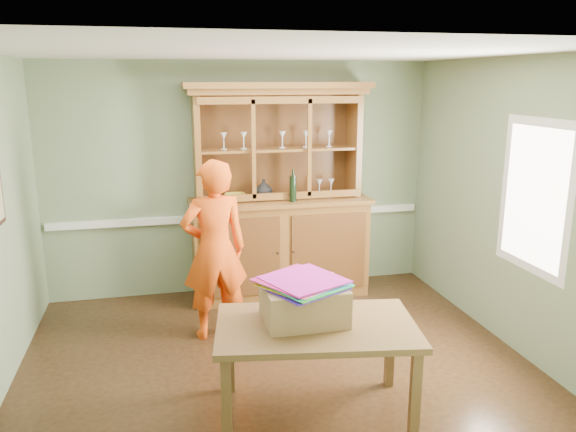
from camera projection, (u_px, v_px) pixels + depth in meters
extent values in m
plane|color=#422915|center=(277.00, 365.00, 5.03)|extent=(4.50, 4.50, 0.00)
plane|color=white|center=(276.00, 52.00, 4.38)|extent=(4.50, 4.50, 0.00)
plane|color=gray|center=(241.00, 179.00, 6.60)|extent=(4.50, 0.00, 4.50)
plane|color=gray|center=(514.00, 206.00, 5.20)|extent=(0.00, 4.00, 4.00)
plane|color=gray|center=(359.00, 314.00, 2.81)|extent=(4.50, 0.00, 4.50)
cube|color=white|center=(242.00, 216.00, 6.68)|extent=(4.41, 0.05, 0.08)
cube|color=white|center=(534.00, 197.00, 4.88)|extent=(0.03, 0.96, 1.36)
cube|color=white|center=(534.00, 197.00, 4.87)|extent=(0.01, 0.80, 1.20)
cube|color=brown|center=(280.00, 249.00, 6.58)|extent=(2.00, 0.61, 1.11)
cube|color=brown|center=(280.00, 201.00, 6.43)|extent=(2.07, 0.68, 0.04)
cube|color=brown|center=(274.00, 145.00, 6.57)|extent=(1.89, 0.04, 1.17)
cube|color=brown|center=(197.00, 149.00, 6.19)|extent=(0.07, 0.42, 1.17)
cube|color=brown|center=(354.00, 145.00, 6.59)|extent=(0.07, 0.42, 1.17)
cube|color=brown|center=(277.00, 91.00, 6.24)|extent=(2.00, 0.49, 0.07)
cube|color=brown|center=(278.00, 85.00, 6.21)|extent=(2.09, 0.53, 0.07)
cube|color=brown|center=(278.00, 149.00, 6.40)|extent=(1.76, 0.37, 0.03)
imported|color=#B2B2B7|center=(264.00, 189.00, 6.47)|extent=(0.20, 0.20, 0.21)
imported|color=gold|center=(235.00, 196.00, 6.41)|extent=(0.24, 0.24, 0.06)
cylinder|color=black|center=(293.00, 186.00, 6.24)|extent=(0.08, 0.08, 0.36)
cube|color=brown|center=(316.00, 327.00, 4.14)|extent=(1.59, 1.11, 0.05)
cube|color=brown|center=(226.00, 402.00, 3.84)|extent=(0.08, 0.08, 0.69)
cube|color=brown|center=(230.00, 352.00, 4.54)|extent=(0.08, 0.08, 0.69)
cube|color=brown|center=(415.00, 395.00, 3.92)|extent=(0.08, 0.08, 0.69)
cube|color=brown|center=(390.00, 347.00, 4.63)|extent=(0.08, 0.08, 0.69)
cube|color=#9A724F|center=(304.00, 303.00, 4.17)|extent=(0.60, 0.48, 0.28)
cube|color=#4520D3|center=(302.00, 286.00, 4.11)|extent=(0.69, 0.69, 0.01)
cube|color=yellow|center=(302.00, 285.00, 4.11)|extent=(0.69, 0.69, 0.01)
cube|color=green|center=(302.00, 284.00, 4.11)|extent=(0.69, 0.69, 0.01)
cube|color=#32EDE2|center=(302.00, 283.00, 4.11)|extent=(0.69, 0.69, 0.01)
cube|color=pink|center=(302.00, 281.00, 4.10)|extent=(0.69, 0.69, 0.01)
cube|color=#CA1E73|center=(302.00, 280.00, 4.10)|extent=(0.69, 0.69, 0.01)
cube|color=#D320AE|center=(302.00, 279.00, 4.10)|extent=(0.69, 0.69, 0.01)
imported|color=#F8510F|center=(215.00, 250.00, 5.42)|extent=(0.70, 0.51, 1.77)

